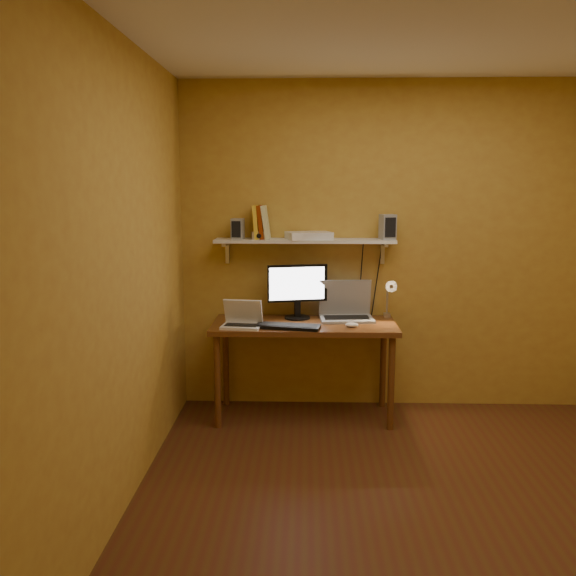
{
  "coord_description": "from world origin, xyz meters",
  "views": [
    {
      "loc": [
        -0.7,
        -3.27,
        1.79
      ],
      "look_at": [
        -0.83,
        1.18,
        1.04
      ],
      "focal_mm": 38.0,
      "sensor_mm": 36.0,
      "label": 1
    }
  ],
  "objects_px": {
    "keyboard": "(288,327)",
    "speaker_right": "(388,227)",
    "monitor": "(297,288)",
    "desk_lamp": "(389,294)",
    "netbook": "(242,319)",
    "shelf_camera": "(258,236)",
    "speaker_left": "(238,229)",
    "laptop": "(346,309)",
    "mouse": "(352,325)",
    "router": "(309,235)",
    "desk": "(304,334)",
    "wall_shelf": "(305,241)"
  },
  "relations": [
    {
      "from": "speaker_right",
      "to": "router",
      "type": "distance_m",
      "value": 0.61
    },
    {
      "from": "laptop",
      "to": "keyboard",
      "type": "bearing_deg",
      "value": -146.78
    },
    {
      "from": "desk",
      "to": "netbook",
      "type": "relative_size",
      "value": 4.54
    },
    {
      "from": "wall_shelf",
      "to": "speaker_right",
      "type": "relative_size",
      "value": 7.27
    },
    {
      "from": "desk_lamp",
      "to": "speaker_right",
      "type": "xyz_separation_m",
      "value": [
        -0.02,
        0.06,
        0.51
      ]
    },
    {
      "from": "laptop",
      "to": "desk",
      "type": "bearing_deg",
      "value": -157.84
    },
    {
      "from": "speaker_right",
      "to": "shelf_camera",
      "type": "distance_m",
      "value": 1.0
    },
    {
      "from": "desk",
      "to": "monitor",
      "type": "bearing_deg",
      "value": 109.74
    },
    {
      "from": "laptop",
      "to": "speaker_right",
      "type": "xyz_separation_m",
      "value": [
        0.31,
        0.03,
        0.64
      ]
    },
    {
      "from": "laptop",
      "to": "desk_lamp",
      "type": "relative_size",
      "value": 1.14
    },
    {
      "from": "shelf_camera",
      "to": "speaker_left",
      "type": "bearing_deg",
      "value": 164.85
    },
    {
      "from": "netbook",
      "to": "mouse",
      "type": "height_order",
      "value": "netbook"
    },
    {
      "from": "wall_shelf",
      "to": "desk_lamp",
      "type": "height_order",
      "value": "wall_shelf"
    },
    {
      "from": "keyboard",
      "to": "speaker_right",
      "type": "distance_m",
      "value": 1.1
    },
    {
      "from": "wall_shelf",
      "to": "desk_lamp",
      "type": "bearing_deg",
      "value": -5.88
    },
    {
      "from": "mouse",
      "to": "speaker_left",
      "type": "height_order",
      "value": "speaker_left"
    },
    {
      "from": "keyboard",
      "to": "speaker_right",
      "type": "bearing_deg",
      "value": 36.22
    },
    {
      "from": "wall_shelf",
      "to": "keyboard",
      "type": "relative_size",
      "value": 2.96
    },
    {
      "from": "speaker_left",
      "to": "monitor",
      "type": "bearing_deg",
      "value": 6.86
    },
    {
      "from": "wall_shelf",
      "to": "desk_lamp",
      "type": "relative_size",
      "value": 3.73
    },
    {
      "from": "shelf_camera",
      "to": "router",
      "type": "bearing_deg",
      "value": 10.05
    },
    {
      "from": "netbook",
      "to": "keyboard",
      "type": "bearing_deg",
      "value": 1.71
    },
    {
      "from": "wall_shelf",
      "to": "shelf_camera",
      "type": "xyz_separation_m",
      "value": [
        -0.36,
        -0.06,
        0.05
      ]
    },
    {
      "from": "netbook",
      "to": "laptop",
      "type": "bearing_deg",
      "value": 28.47
    },
    {
      "from": "desk",
      "to": "shelf_camera",
      "type": "relative_size",
      "value": 13.23
    },
    {
      "from": "keyboard",
      "to": "laptop",
      "type": "bearing_deg",
      "value": 47.63
    },
    {
      "from": "speaker_left",
      "to": "speaker_right",
      "type": "xyz_separation_m",
      "value": [
        1.16,
        0.01,
        0.02
      ]
    },
    {
      "from": "monitor",
      "to": "speaker_right",
      "type": "bearing_deg",
      "value": -9.63
    },
    {
      "from": "netbook",
      "to": "shelf_camera",
      "type": "bearing_deg",
      "value": 76.77
    },
    {
      "from": "monitor",
      "to": "laptop",
      "type": "bearing_deg",
      "value": -11.53
    },
    {
      "from": "desk_lamp",
      "to": "shelf_camera",
      "type": "distance_m",
      "value": 1.11
    },
    {
      "from": "desk_lamp",
      "to": "speaker_left",
      "type": "distance_m",
      "value": 1.28
    },
    {
      "from": "shelf_camera",
      "to": "monitor",
      "type": "bearing_deg",
      "value": 4.17
    },
    {
      "from": "wall_shelf",
      "to": "monitor",
      "type": "distance_m",
      "value": 0.37
    },
    {
      "from": "desk",
      "to": "speaker_right",
      "type": "xyz_separation_m",
      "value": [
        0.64,
        0.19,
        0.81
      ]
    },
    {
      "from": "netbook",
      "to": "router",
      "type": "distance_m",
      "value": 0.85
    },
    {
      "from": "mouse",
      "to": "speaker_left",
      "type": "relative_size",
      "value": 0.61
    },
    {
      "from": "router",
      "to": "laptop",
      "type": "bearing_deg",
      "value": -7.75
    },
    {
      "from": "wall_shelf",
      "to": "mouse",
      "type": "bearing_deg",
      "value": -42.94
    },
    {
      "from": "netbook",
      "to": "desk_lamp",
      "type": "bearing_deg",
      "value": 20.81
    },
    {
      "from": "laptop",
      "to": "speaker_left",
      "type": "height_order",
      "value": "speaker_left"
    },
    {
      "from": "monitor",
      "to": "desk_lamp",
      "type": "relative_size",
      "value": 1.25
    },
    {
      "from": "keyboard",
      "to": "speaker_left",
      "type": "xyz_separation_m",
      "value": [
        -0.4,
        0.36,
        0.69
      ]
    },
    {
      "from": "mouse",
      "to": "router",
      "type": "xyz_separation_m",
      "value": [
        -0.32,
        0.34,
        0.63
      ]
    },
    {
      "from": "laptop",
      "to": "speaker_left",
      "type": "relative_size",
      "value": 2.68
    },
    {
      "from": "monitor",
      "to": "netbook",
      "type": "xyz_separation_m",
      "value": [
        -0.4,
        -0.3,
        -0.18
      ]
    },
    {
      "from": "laptop",
      "to": "mouse",
      "type": "height_order",
      "value": "laptop"
    },
    {
      "from": "speaker_left",
      "to": "router",
      "type": "bearing_deg",
      "value": 12.15
    },
    {
      "from": "keyboard",
      "to": "speaker_right",
      "type": "height_order",
      "value": "speaker_right"
    },
    {
      "from": "wall_shelf",
      "to": "router",
      "type": "xyz_separation_m",
      "value": [
        0.03,
        0.01,
        0.04
      ]
    }
  ]
}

